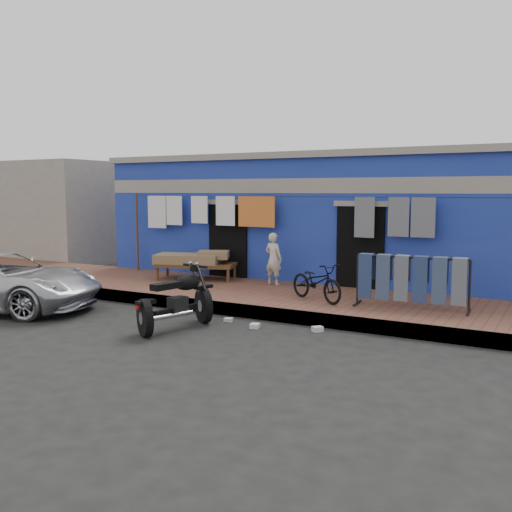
% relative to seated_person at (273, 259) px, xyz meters
% --- Properties ---
extents(ground, '(80.00, 80.00, 0.00)m').
position_rel_seated_person_xyz_m(ground, '(0.60, -3.91, -0.86)').
color(ground, black).
rests_on(ground, ground).
extents(sidewalk, '(28.00, 3.00, 0.25)m').
position_rel_seated_person_xyz_m(sidewalk, '(0.60, -0.91, -0.73)').
color(sidewalk, brown).
rests_on(sidewalk, ground).
extents(curb, '(28.00, 0.10, 0.25)m').
position_rel_seated_person_xyz_m(curb, '(0.60, -2.36, -0.73)').
color(curb, gray).
rests_on(curb, ground).
extents(building, '(12.20, 5.20, 3.36)m').
position_rel_seated_person_xyz_m(building, '(0.60, 3.08, 0.83)').
color(building, '#1F329A').
rests_on(building, ground).
extents(neighbor_left, '(6.00, 5.00, 3.40)m').
position_rel_seated_person_xyz_m(neighbor_left, '(-10.40, 3.09, 0.84)').
color(neighbor_left, '#9E9384').
rests_on(neighbor_left, ground).
extents(clothesline, '(10.06, 0.06, 2.10)m').
position_rel_seated_person_xyz_m(clothesline, '(-0.28, 0.34, 0.95)').
color(clothesline, brown).
rests_on(clothesline, sidewalk).
extents(seated_person, '(0.48, 0.36, 1.22)m').
position_rel_seated_person_xyz_m(seated_person, '(0.00, 0.00, 0.00)').
color(seated_person, beige).
rests_on(seated_person, sidewalk).
extents(bicycle, '(1.53, 1.12, 0.94)m').
position_rel_seated_person_xyz_m(bicycle, '(1.66, -1.32, -0.14)').
color(bicycle, black).
rests_on(bicycle, sidewalk).
extents(motorcycle, '(1.27, 1.94, 1.10)m').
position_rel_seated_person_xyz_m(motorcycle, '(0.02, -3.77, -0.31)').
color(motorcycle, black).
rests_on(motorcycle, ground).
extents(charpoy, '(2.59, 2.18, 0.68)m').
position_rel_seated_person_xyz_m(charpoy, '(-2.04, -0.21, -0.27)').
color(charpoy, brown).
rests_on(charpoy, sidewalk).
extents(jeans_rack, '(2.21, 0.77, 1.03)m').
position_rel_seated_person_xyz_m(jeans_rack, '(3.50, -1.17, -0.10)').
color(jeans_rack, black).
rests_on(jeans_rack, sidewalk).
extents(litter_a, '(0.18, 0.16, 0.07)m').
position_rel_seated_person_xyz_m(litter_a, '(0.52, -2.83, -0.82)').
color(litter_a, silver).
rests_on(litter_a, ground).
extents(litter_b, '(0.22, 0.22, 0.09)m').
position_rel_seated_person_xyz_m(litter_b, '(2.28, -2.71, -0.81)').
color(litter_b, silver).
rests_on(litter_b, ground).
extents(litter_c, '(0.20, 0.23, 0.08)m').
position_rel_seated_person_xyz_m(litter_c, '(1.20, -3.01, -0.82)').
color(litter_c, silver).
rests_on(litter_c, ground).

